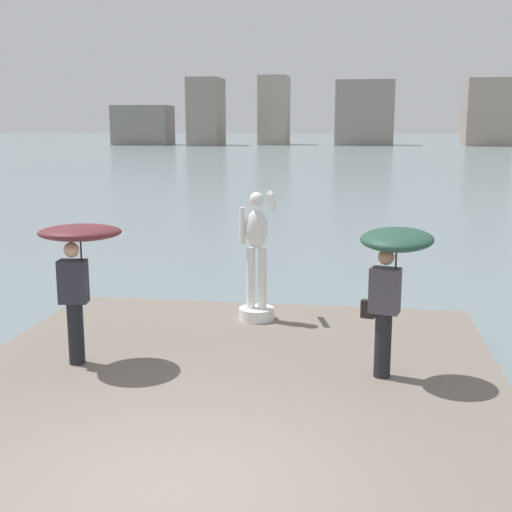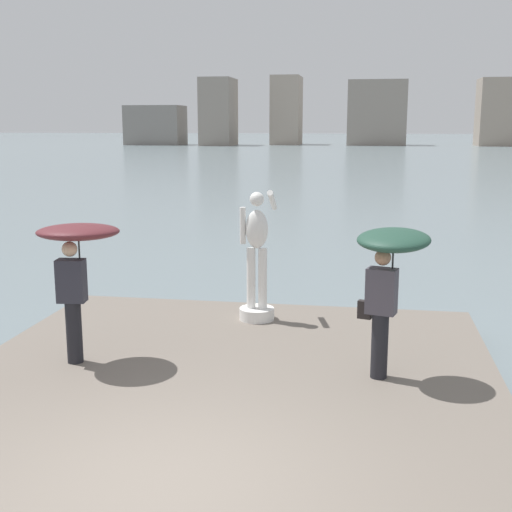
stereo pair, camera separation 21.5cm
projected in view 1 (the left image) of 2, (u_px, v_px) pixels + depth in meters
The scene contains 6 objects.
ground_plane at pixel (331, 179), 45.14m from camera, with size 400.00×400.00×0.00m, color slate.
pier at pixel (213, 423), 7.97m from camera, with size 7.28×9.46×0.40m, color #70665B.
statue_white_figure at pixel (257, 267), 11.34m from camera, with size 0.60×0.86×2.23m.
onlooker_left at pixel (78, 252), 9.12m from camera, with size 1.25×1.25×1.98m.
onlooker_right at pixel (392, 264), 8.61m from camera, with size 1.16×1.17×2.02m.
distant_skyline at pixel (341, 116), 112.45m from camera, with size 83.98×14.01×11.65m.
Camera 1 is at (1.59, -5.54, 3.72)m, focal length 46.97 mm.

